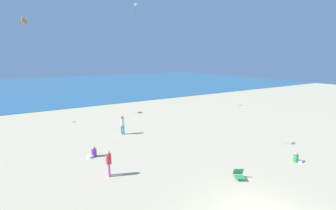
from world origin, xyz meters
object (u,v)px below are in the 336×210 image
(kite_green, at_px, (135,5))
(person_0, at_px, (122,124))
(person_3, at_px, (109,162))
(person_4, at_px, (93,153))
(beach_chair_near_camera, at_px, (239,174))
(person_2, at_px, (296,158))
(kite_orange, at_px, (24,21))

(kite_green, bearing_deg, person_0, -121.55)
(person_3, bearing_deg, person_4, -69.78)
(beach_chair_near_camera, height_order, person_2, person_2)
(kite_green, bearing_deg, person_3, -119.15)
(beach_chair_near_camera, bearing_deg, kite_green, -155.60)
(person_2, xyz_separation_m, kite_orange, (-14.20, 21.95, 10.25))
(person_3, relative_size, person_4, 2.06)
(person_4, distance_m, kite_green, 19.30)
(beach_chair_near_camera, bearing_deg, kite_orange, -125.18)
(kite_green, bearing_deg, kite_orange, 168.15)
(person_4, xyz_separation_m, kite_green, (8.51, 11.87, 12.62))
(person_3, distance_m, kite_orange, 20.17)
(person_2, bearing_deg, person_3, -157.52)
(person_4, xyz_separation_m, kite_orange, (-3.14, 14.31, 10.22))
(person_3, bearing_deg, person_2, 174.73)
(person_3, height_order, person_4, person_3)
(person_2, relative_size, kite_orange, 0.39)
(kite_orange, bearing_deg, beach_chair_near_camera, -66.42)
(person_3, bearing_deg, kite_orange, -61.96)
(person_4, height_order, kite_orange, kite_orange)
(person_2, bearing_deg, person_4, -169.59)
(person_0, height_order, person_2, person_0)
(beach_chair_near_camera, height_order, kite_green, kite_green)
(person_0, bearing_deg, kite_green, -166.84)
(person_4, relative_size, kite_orange, 0.43)
(beach_chair_near_camera, xyz_separation_m, person_2, (4.82, -0.48, -0.03))
(beach_chair_near_camera, bearing_deg, person_3, -92.48)
(person_0, height_order, kite_orange, kite_orange)
(kite_orange, bearing_deg, person_0, -59.21)
(person_0, xyz_separation_m, person_4, (-3.34, -3.44, -0.68))
(person_2, xyz_separation_m, person_3, (-10.90, 4.53, 0.63))
(person_0, relative_size, kite_orange, 0.97)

